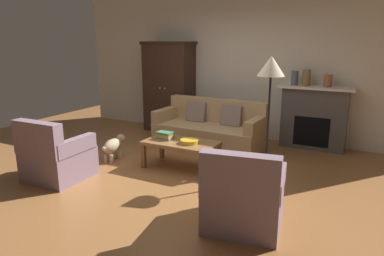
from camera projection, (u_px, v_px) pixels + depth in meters
ground_plane at (174, 175)px, 5.06m from camera, size 9.60×9.60×0.00m
back_wall at (238, 66)px, 6.91m from camera, size 7.20×0.10×2.80m
fireplace at (314, 117)px, 6.20m from camera, size 1.26×0.48×1.12m
armoire at (169, 87)px, 7.36m from camera, size 1.06×0.57×1.87m
couch at (210, 131)px, 6.24m from camera, size 1.95×0.92×0.86m
coffee_table at (181, 145)px, 5.25m from camera, size 1.10×0.60×0.42m
fruit_bowl at (189, 141)px, 5.14m from camera, size 0.27×0.27×0.06m
book_stack at (165, 135)px, 5.36m from camera, size 0.26×0.19×0.11m
mantel_vase_slate at (295, 78)px, 6.19m from camera, size 0.12×0.12×0.25m
mantel_vase_bronze at (306, 78)px, 6.10m from camera, size 0.14×0.14×0.28m
mantel_vase_terracotta at (328, 81)px, 5.95m from camera, size 0.14×0.14×0.21m
armchair_near_left at (56, 158)px, 4.84m from camera, size 0.80×0.79×0.88m
armchair_near_right at (243, 199)px, 3.59m from camera, size 0.88×0.88×0.88m
floor_lamp at (271, 74)px, 4.53m from camera, size 0.36×0.36×1.70m
dog at (114, 145)px, 5.63m from camera, size 0.23×0.57×0.39m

